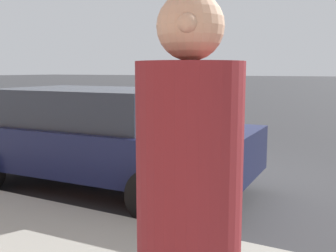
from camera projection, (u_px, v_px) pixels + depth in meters
ground_plane at (205, 180)px, 6.07m from camera, size 220.00×220.00×0.00m
parking_meter at (175, 112)px, 3.32m from camera, size 0.21×0.19×1.53m
car_navy at (98, 135)px, 5.64m from camera, size 2.18×4.41×1.43m
pedestrian at (189, 242)px, 1.44m from camera, size 0.38×0.38×1.79m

